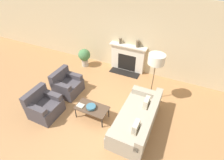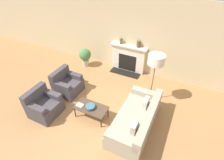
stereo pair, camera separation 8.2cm
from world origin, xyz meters
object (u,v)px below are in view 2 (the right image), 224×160
at_px(bowl, 90,107).
at_px(book, 80,105).
at_px(fireplace, 128,58).
at_px(potted_plant, 85,56).
at_px(couch, 137,120).
at_px(coffee_table, 91,108).
at_px(mantel_vase_left, 121,41).
at_px(mantel_vase_center_left, 138,44).
at_px(armchair_near, 44,105).
at_px(armchair_far, 67,84).
at_px(floor_lamp, 156,62).

distance_m(bowl, book, 0.33).
bearing_deg(fireplace, potted_plant, -165.02).
distance_m(couch, coffee_table, 1.34).
height_order(bowl, mantel_vase_left, mantel_vase_left).
bearing_deg(mantel_vase_left, mantel_vase_center_left, 0.00).
height_order(fireplace, bowl, fireplace).
xyz_separation_m(couch, armchair_near, (-2.67, -0.72, 0.03)).
bearing_deg(bowl, fireplace, 89.91).
height_order(armchair_near, mantel_vase_left, mantel_vase_left).
distance_m(couch, armchair_far, 2.70).
distance_m(book, potted_plant, 2.83).
bearing_deg(armchair_near, bowl, -71.60).
xyz_separation_m(coffee_table, book, (-0.33, -0.08, 0.05)).
bearing_deg(fireplace, armchair_near, -112.28).
relative_size(fireplace, floor_lamp, 0.87).
bearing_deg(coffee_table, mantel_vase_left, 96.63).
xyz_separation_m(bowl, mantel_vase_center_left, (0.37, 2.88, 0.78)).
bearing_deg(armchair_far, floor_lamp, -71.90).
bearing_deg(coffee_table, bowl, -92.61).
relative_size(armchair_far, book, 3.79).
bearing_deg(couch, book, -79.08).
bearing_deg(bowl, mantel_vase_left, 96.53).
height_order(armchair_far, book, armchair_far).
distance_m(book, mantel_vase_left, 3.04).
bearing_deg(book, armchair_far, 147.60).
xyz_separation_m(book, mantel_vase_center_left, (0.70, 2.93, 0.82)).
bearing_deg(couch, coffee_table, -79.65).
bearing_deg(couch, bowl, -78.32).
height_order(fireplace, floor_lamp, floor_lamp).
relative_size(bowl, book, 1.25).
height_order(book, mantel_vase_center_left, mantel_vase_center_left).
distance_m(armchair_far, bowl, 1.52).
xyz_separation_m(couch, coffee_table, (-1.31, -0.24, 0.08)).
xyz_separation_m(coffee_table, floor_lamp, (1.34, 1.51, 1.08)).
relative_size(fireplace, potted_plant, 1.91).
relative_size(mantel_vase_left, potted_plant, 0.27).
bearing_deg(book, potted_plant, 122.12).
distance_m(floor_lamp, potted_plant, 3.34).
xyz_separation_m(fireplace, bowl, (-0.00, -2.87, -0.09)).
distance_m(mantel_vase_center_left, potted_plant, 2.29).
bearing_deg(couch, armchair_far, -98.36).
bearing_deg(fireplace, mantel_vase_left, 177.49).
bearing_deg(floor_lamp, book, -136.40).
bearing_deg(mantel_vase_left, potted_plant, -161.14).
bearing_deg(couch, mantel_vase_left, -147.85).
height_order(armchair_near, mantel_vase_center_left, mantel_vase_center_left).
bearing_deg(bowl, mantel_vase_center_left, 82.77).
bearing_deg(bowl, armchair_near, -161.60).
bearing_deg(coffee_table, fireplace, 89.94).
height_order(fireplace, book, fireplace).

